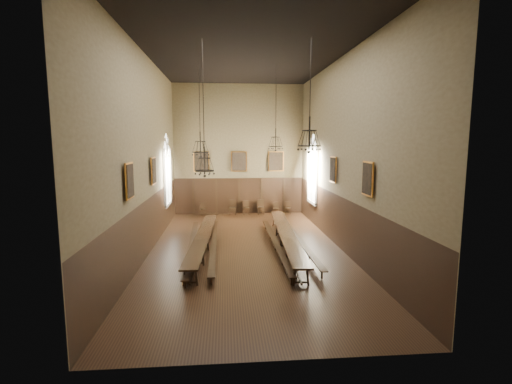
{
  "coord_description": "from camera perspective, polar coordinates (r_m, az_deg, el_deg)",
  "views": [
    {
      "loc": [
        -0.97,
        -16.97,
        5.1
      ],
      "look_at": [
        0.57,
        1.5,
        2.55
      ],
      "focal_mm": 26.0,
      "sensor_mm": 36.0,
      "label": 1
    }
  ],
  "objects": [
    {
      "name": "floor",
      "position": [
        17.75,
        -1.46,
        -8.91
      ],
      "size": [
        9.0,
        18.0,
        0.02
      ],
      "primitive_type": "cube",
      "color": "black",
      "rests_on": "ground"
    },
    {
      "name": "bench_right_inner",
      "position": [
        17.61,
        3.01,
        -8.12
      ],
      "size": [
        0.3,
        9.29,
        0.42
      ],
      "rotation": [
        0.0,
        0.0,
        -0.0
      ],
      "color": "black",
      "rests_on": "floor"
    },
    {
      "name": "wall_back",
      "position": [
        26.01,
        -2.66,
        6.49
      ],
      "size": [
        9.0,
        0.02,
        9.0
      ],
      "primitive_type": "cube",
      "color": "#756848",
      "rests_on": "ground"
    },
    {
      "name": "wall_left",
      "position": [
        17.35,
        -16.63,
        5.51
      ],
      "size": [
        0.02,
        18.0,
        9.0
      ],
      "primitive_type": "cube",
      "color": "#756848",
      "rests_on": "ground"
    },
    {
      "name": "ceiling",
      "position": [
        17.44,
        -1.57,
        20.77
      ],
      "size": [
        9.0,
        18.0,
        0.02
      ],
      "primitive_type": "cube",
      "color": "black",
      "rests_on": "ground"
    },
    {
      "name": "chair_5",
      "position": [
        26.06,
        0.76,
        -2.78
      ],
      "size": [
        0.47,
        0.47,
        1.02
      ],
      "rotation": [
        0.0,
        0.0,
        -0.04
      ],
      "color": "black",
      "rests_on": "floor"
    },
    {
      "name": "chandelier_back_left",
      "position": [
        19.32,
        -8.56,
        6.97
      ],
      "size": [
        0.85,
        0.85,
        4.61
      ],
      "color": "black",
      "rests_on": "ceiling"
    },
    {
      "name": "bench_right_outer",
      "position": [
        18.25,
        6.66,
        -7.61
      ],
      "size": [
        0.32,
        9.11,
        0.41
      ],
      "rotation": [
        0.0,
        0.0,
        0.0
      ],
      "color": "black",
      "rests_on": "floor"
    },
    {
      "name": "portrait_back_1",
      "position": [
        25.91,
        -2.64,
        4.71
      ],
      "size": [
        1.1,
        0.12,
        1.4
      ],
      "color": "orange",
      "rests_on": "wall_back"
    },
    {
      "name": "portrait_back_2",
      "position": [
        26.13,
        3.09,
        4.73
      ],
      "size": [
        1.1,
        0.12,
        1.4
      ],
      "color": "orange",
      "rests_on": "wall_back"
    },
    {
      "name": "wainscot_panelling",
      "position": [
        17.43,
        -1.48,
        -4.94
      ],
      "size": [
        9.0,
        18.0,
        2.5
      ],
      "primitive_type": null,
      "color": "black",
      "rests_on": "floor"
    },
    {
      "name": "chair_4",
      "position": [
        26.05,
        -1.52,
        -2.83
      ],
      "size": [
        0.46,
        0.46,
        0.96
      ],
      "rotation": [
        0.0,
        0.0,
        0.09
      ],
      "color": "black",
      "rests_on": "floor"
    },
    {
      "name": "wall_front",
      "position": [
        8.04,
        2.16,
        3.55
      ],
      "size": [
        9.0,
        0.02,
        9.0
      ],
      "primitive_type": "cube",
      "color": "#756848",
      "rests_on": "ground"
    },
    {
      "name": "chandelier_front_left",
      "position": [
        14.98,
        -7.95,
        4.73
      ],
      "size": [
        0.78,
        0.78,
        5.22
      ],
      "color": "black",
      "rests_on": "ceiling"
    },
    {
      "name": "chandelier_front_right",
      "position": [
        14.79,
        8.2,
        8.08
      ],
      "size": [
        0.92,
        0.92,
        4.24
      ],
      "color": "black",
      "rests_on": "ceiling"
    },
    {
      "name": "wall_right",
      "position": [
        17.84,
        13.17,
        5.69
      ],
      "size": [
        0.02,
        18.0,
        9.0
      ],
      "primitive_type": "cube",
      "color": "#756848",
      "rests_on": "ground"
    },
    {
      "name": "chair_7",
      "position": [
        26.33,
        4.9,
        -2.79
      ],
      "size": [
        0.43,
        0.43,
        0.88
      ],
      "rotation": [
        0.0,
        0.0,
        -0.11
      ],
      "color": "black",
      "rests_on": "floor"
    },
    {
      "name": "portrait_left_1",
      "position": [
        13.97,
        -18.89,
        1.65
      ],
      "size": [
        0.12,
        1.0,
        1.3
      ],
      "color": "orange",
      "rests_on": "wall_left"
    },
    {
      "name": "table_right",
      "position": [
        17.97,
        4.65,
        -7.35
      ],
      "size": [
        1.25,
        10.4,
        0.81
      ],
      "rotation": [
        0.0,
        0.0,
        -0.05
      ],
      "color": "black",
      "rests_on": "floor"
    },
    {
      "name": "window_right",
      "position": [
        23.17,
        8.72,
        3.52
      ],
      "size": [
        0.2,
        2.2,
        4.6
      ],
      "primitive_type": null,
      "color": "white",
      "rests_on": "wall_right"
    },
    {
      "name": "portrait_left_0",
      "position": [
        18.35,
        -15.5,
        3.16
      ],
      "size": [
        0.12,
        1.0,
        1.3
      ],
      "color": "orange",
      "rests_on": "wall_left"
    },
    {
      "name": "table_left",
      "position": [
        17.72,
        -8.16,
        -7.74
      ],
      "size": [
        1.11,
        9.55,
        0.74
      ],
      "rotation": [
        0.0,
        0.0,
        -0.05
      ],
      "color": "black",
      "rests_on": "floor"
    },
    {
      "name": "portrait_right_0",
      "position": [
        18.8,
        11.78,
        3.39
      ],
      "size": [
        0.12,
        1.0,
        1.3
      ],
      "color": "orange",
      "rests_on": "wall_right"
    },
    {
      "name": "chair_3",
      "position": [
        26.01,
        -3.61,
        -2.8
      ],
      "size": [
        0.49,
        0.49,
        1.04
      ],
      "rotation": [
        0.0,
        0.0,
        -0.08
      ],
      "color": "black",
      "rests_on": "floor"
    },
    {
      "name": "bench_left_inner",
      "position": [
        17.66,
        -6.53,
        -8.13
      ],
      "size": [
        0.36,
        9.14,
        0.41
      ],
      "rotation": [
        0.0,
        0.0,
        0.01
      ],
      "color": "black",
      "rests_on": "floor"
    },
    {
      "name": "window_left",
      "position": [
        22.8,
        -13.52,
        3.33
      ],
      "size": [
        0.2,
        2.2,
        4.6
      ],
      "primitive_type": null,
      "color": "white",
      "rests_on": "wall_left"
    },
    {
      "name": "chair_6",
      "position": [
        26.13,
        3.11,
        -2.87
      ],
      "size": [
        0.39,
        0.39,
        0.86
      ],
      "rotation": [
        0.0,
        0.0,
        -0.02
      ],
      "color": "black",
      "rests_on": "floor"
    },
    {
      "name": "portrait_right_1",
      "position": [
        14.56,
        16.81,
        1.97
      ],
      "size": [
        0.12,
        1.0,
        1.3
      ],
      "color": "orange",
      "rests_on": "wall_right"
    },
    {
      "name": "chair_1",
      "position": [
        26.06,
        -8.12,
        -2.97
      ],
      "size": [
        0.47,
        0.47,
        0.86
      ],
      "rotation": [
        0.0,
        0.0,
        0.3
      ],
      "color": "black",
      "rests_on": "floor"
    },
    {
      "name": "portrait_back_0",
      "position": [
        25.94,
        -8.4,
        4.64
      ],
      "size": [
        1.1,
        0.12,
        1.4
      ],
      "color": "orange",
      "rests_on": "wall_back"
    },
    {
      "name": "bench_left_outer",
      "position": [
        17.55,
        -9.83,
        -8.28
      ],
      "size": [
        0.61,
        9.29,
        0.42
      ],
      "rotation": [
        0.0,
        0.0,
        0.04
      ],
      "color": "black",
      "rests_on": "floor"
    },
    {
      "name": "chandelier_back_right",
      "position": [
        19.62,
        3.05,
        7.97
      ],
      "size": [
        0.75,
        0.75,
        4.3
      ],
      "color": "black",
      "rests_on": "ceiling"
    }
  ]
}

